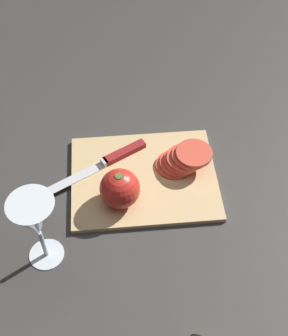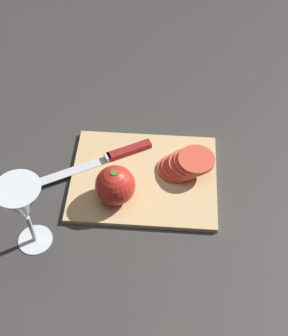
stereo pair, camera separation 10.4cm
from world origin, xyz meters
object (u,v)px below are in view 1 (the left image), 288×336
object	(u,v)px
wine_glass	(35,220)
tomato_slice_stack_near	(184,159)
whole_tomato	(120,189)
knife	(113,158)

from	to	relation	value
wine_glass	tomato_slice_stack_near	xyz separation A→B (m)	(-0.31, -0.20, -0.09)
wine_glass	whole_tomato	bearing A→B (deg)	-144.64
whole_tomato	knife	world-z (taller)	whole_tomato
knife	tomato_slice_stack_near	bearing A→B (deg)	141.00
whole_tomato	tomato_slice_stack_near	bearing A→B (deg)	-150.31
wine_glass	tomato_slice_stack_near	size ratio (longest dim) A/B	1.43
knife	whole_tomato	bearing A→B (deg)	67.50
whole_tomato	tomato_slice_stack_near	xyz separation A→B (m)	(-0.15, -0.09, -0.02)
wine_glass	whole_tomato	size ratio (longest dim) A/B	2.08
knife	tomato_slice_stack_near	xyz separation A→B (m)	(-0.16, 0.03, 0.02)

